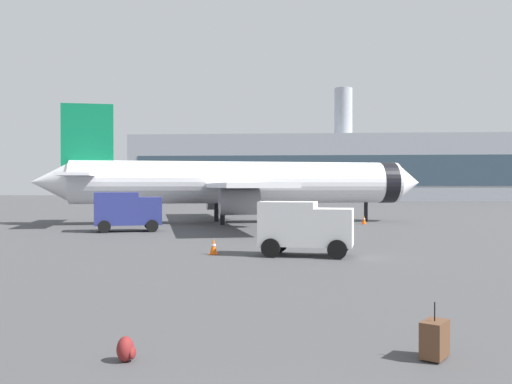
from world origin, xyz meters
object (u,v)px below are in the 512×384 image
Objects in this scene: service_truck at (127,210)px; rolling_suitcase at (435,339)px; safety_cone_mid at (214,246)px; airplane_at_gate at (239,183)px; cargo_van at (305,226)px; safety_cone_near at (364,219)px; traveller_backpack at (126,349)px.

service_truck is 33.36m from rolling_suitcase.
service_truck is 15.93m from safety_cone_mid.
airplane_at_gate reaches higher than cargo_van.
rolling_suitcase is at bearing -94.83° from safety_cone_near.
safety_cone_near is at bearing 85.17° from rolling_suitcase.
safety_cone_mid is at bearing -113.66° from safety_cone_near.
cargo_van is 16.18m from rolling_suitcase.
traveller_backpack is (-5.88, -0.57, -0.16)m from rolling_suitcase.
safety_cone_near is 0.76× the size of rolling_suitcase.
rolling_suitcase is (6.70, -16.25, -0.00)m from safety_cone_mid.
traveller_backpack is (-3.64, -16.56, -1.22)m from cargo_van.
airplane_at_gate is at bearing 175.74° from safety_cone_near.
service_truck is at bearing -153.08° from safety_cone_near.
cargo_van reaches higher than safety_cone_near.
safety_cone_mid is 17.57m from rolling_suitcase.
rolling_suitcase reaches higher than traveller_backpack.
airplane_at_gate is 32.14× the size of rolling_suitcase.
safety_cone_mid is (-10.00, -22.82, -0.02)m from safety_cone_near.
rolling_suitcase is at bearing 5.57° from traveller_backpack.
traveller_backpack is (9.26, -30.27, -1.37)m from service_truck.
cargo_van is (5.66, -23.91, -2.21)m from airplane_at_gate.
cargo_van is 4.22× the size of rolling_suitcase.
safety_cone_near is 1.73× the size of traveller_backpack.
service_truck is 4.77× the size of rolling_suitcase.
service_truck is 6.31× the size of safety_cone_near.
cargo_van is 5.86× the size of safety_cone_mid.
airplane_at_gate reaches higher than service_truck.
traveller_backpack is (0.82, -16.82, -0.16)m from safety_cone_mid.
safety_cone_mid is at bearing 176.65° from cargo_van.
cargo_van is at bearing -3.35° from safety_cone_mid.
cargo_van is 17.00m from traveller_backpack.
safety_cone_near reaches higher than traveller_backpack.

